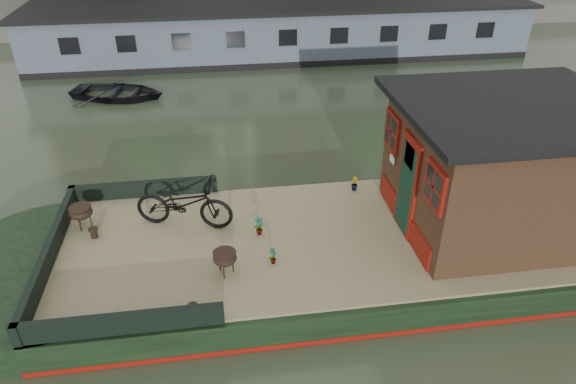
{
  "coord_description": "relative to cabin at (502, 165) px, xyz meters",
  "views": [
    {
      "loc": [
        -2.87,
        -7.57,
        6.3
      ],
      "look_at": [
        -1.68,
        0.5,
        1.35
      ],
      "focal_mm": 32.0,
      "sensor_mm": 36.0,
      "label": 1
    }
  ],
  "objects": [
    {
      "name": "ground",
      "position": [
        -2.19,
        0.0,
        -1.88
      ],
      "size": [
        120.0,
        120.0,
        0.0
      ],
      "primitive_type": "plane",
      "color": "#273220",
      "rests_on": "ground"
    },
    {
      "name": "houseboat_hull",
      "position": [
        -3.52,
        0.0,
        -1.6
      ],
      "size": [
        14.01,
        4.02,
        0.6
      ],
      "color": "black",
      "rests_on": "ground"
    },
    {
      "name": "houseboat_deck",
      "position": [
        -2.19,
        0.0,
        -1.25
      ],
      "size": [
        11.8,
        3.8,
        0.05
      ],
      "primitive_type": "cube",
      "color": "#99885E",
      "rests_on": "houseboat_hull"
    },
    {
      "name": "bow_bulwark",
      "position": [
        -7.25,
        0.0,
        -1.05
      ],
      "size": [
        3.0,
        4.0,
        0.35
      ],
      "color": "black",
      "rests_on": "houseboat_deck"
    },
    {
      "name": "cabin",
      "position": [
        0.0,
        0.0,
        0.0
      ],
      "size": [
        4.0,
        3.5,
        2.42
      ],
      "color": "black",
      "rests_on": "houseboat_deck"
    },
    {
      "name": "bicycle",
      "position": [
        -5.81,
        0.73,
        -0.74
      ],
      "size": [
        1.98,
        1.15,
        0.98
      ],
      "primitive_type": "imported",
      "rotation": [
        0.0,
        0.0,
        1.29
      ],
      "color": "black",
      "rests_on": "houseboat_deck"
    },
    {
      "name": "potted_plant_a",
      "position": [
        -4.46,
        0.22,
        -1.04
      ],
      "size": [
        0.24,
        0.21,
        0.38
      ],
      "primitive_type": "imported",
      "rotation": [
        0.0,
        0.0,
        0.45
      ],
      "color": "brown",
      "rests_on": "houseboat_deck"
    },
    {
      "name": "potted_plant_b",
      "position": [
        -2.29,
        1.54,
        -1.08
      ],
      "size": [
        0.15,
        0.17,
        0.29
      ],
      "primitive_type": "imported",
      "rotation": [
        0.0,
        0.0,
        1.67
      ],
      "color": "brown",
      "rests_on": "houseboat_deck"
    },
    {
      "name": "potted_plant_e",
      "position": [
        -4.3,
        -0.67,
        -1.06
      ],
      "size": [
        0.19,
        0.21,
        0.33
      ],
      "primitive_type": "imported",
      "rotation": [
        0.0,
        0.0,
        1.06
      ],
      "color": "#9B312D",
      "rests_on": "houseboat_deck"
    },
    {
      "name": "brazier_front",
      "position": [
        -5.12,
        -0.81,
        -1.01
      ],
      "size": [
        0.54,
        0.54,
        0.44
      ],
      "primitive_type": null,
      "rotation": [
        0.0,
        0.0,
        0.43
      ],
      "color": "black",
      "rests_on": "houseboat_deck"
    },
    {
      "name": "brazier_rear",
      "position": [
        -7.74,
        0.94,
        -1.0
      ],
      "size": [
        0.45,
        0.45,
        0.46
      ],
      "primitive_type": null,
      "rotation": [
        0.0,
        0.0,
        0.06
      ],
      "color": "black",
      "rests_on": "houseboat_deck"
    },
    {
      "name": "bollard_port",
      "position": [
        -7.48,
        0.56,
        -1.13
      ],
      "size": [
        0.18,
        0.18,
        0.2
      ],
      "primitive_type": "cylinder",
      "color": "black",
      "rests_on": "houseboat_deck"
    },
    {
      "name": "bollard_stbd",
      "position": [
        -5.65,
        -1.7,
        -1.13
      ],
      "size": [
        0.16,
        0.16,
        0.19
      ],
      "primitive_type": "cylinder",
      "color": "black",
      "rests_on": "houseboat_deck"
    },
    {
      "name": "dinghy",
      "position": [
        -8.34,
        9.66,
        -1.55
      ],
      "size": [
        3.66,
        3.04,
        0.65
      ],
      "primitive_type": "imported",
      "rotation": [
        0.0,
        0.0,
        1.29
      ],
      "color": "black",
      "rests_on": "ground"
    },
    {
      "name": "far_houseboat",
      "position": [
        -2.19,
        14.0,
        -0.91
      ],
      "size": [
        20.4,
        4.4,
        2.11
      ],
      "color": "#505A6A",
      "rests_on": "ground"
    },
    {
      "name": "quay",
      "position": [
        -2.19,
        20.5,
        -1.43
      ],
      "size": [
        60.0,
        6.0,
        0.9
      ],
      "primitive_type": "cube",
      "color": "#47443F",
      "rests_on": "ground"
    }
  ]
}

